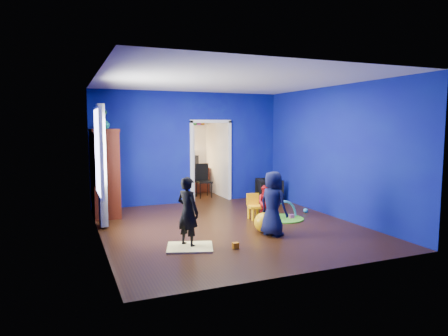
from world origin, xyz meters
name	(u,v)px	position (x,y,z in m)	size (l,w,h in m)	color
floor	(230,226)	(0.00, 0.00, 0.00)	(5.00, 5.50, 0.01)	black
ceiling	(230,81)	(0.00, 0.00, 2.90)	(5.00, 5.50, 0.01)	white
wall_back	(189,148)	(0.00, 2.75, 1.45)	(5.00, 0.02, 2.90)	#0B0C80
wall_front	(310,169)	(0.00, -2.75, 1.45)	(5.00, 0.02, 2.90)	#0B0C80
wall_left	(99,159)	(-2.50, 0.00, 1.45)	(0.02, 5.50, 2.90)	#0B0C80
wall_right	(334,152)	(2.50, 0.00, 1.45)	(0.02, 5.50, 2.90)	#0B0C80
alcove	(200,153)	(0.60, 3.62, 1.25)	(1.00, 1.75, 2.50)	silver
armchair	(269,189)	(2.10, 2.20, 0.30)	(0.65, 0.66, 0.60)	black
child_black	(188,212)	(-1.17, -0.96, 0.59)	(0.43, 0.28, 1.19)	black
child_navy	(273,204)	(0.48, -0.90, 0.60)	(0.59, 0.38, 1.20)	#101A3D
toddler_red	(266,203)	(0.91, 0.19, 0.38)	(0.37, 0.29, 0.76)	#B2131C
vase	(105,124)	(-2.21, 1.72, 2.07)	(0.22, 0.22, 0.23)	#0B495D
potted_plant	(102,119)	(-2.21, 2.24, 2.18)	(0.25, 0.25, 0.44)	#318939
tv_armoire	(105,172)	(-2.21, 2.02, 0.98)	(0.58, 1.14, 1.96)	#381209
crt_tv	(107,171)	(-2.17, 2.02, 1.02)	(0.46, 0.70, 0.54)	silver
yellow_blanket	(190,247)	(-1.17, -1.06, 0.01)	(0.75, 0.60, 0.03)	#F2E07A
hopper_ball	(264,222)	(0.43, -0.65, 0.19)	(0.38, 0.38, 0.38)	yellow
kid_chair	(255,208)	(0.76, 0.39, 0.25)	(0.28, 0.28, 0.50)	yellow
play_mat	(284,218)	(1.34, 0.16, 0.01)	(0.87, 0.87, 0.02)	green
toy_arch	(284,218)	(1.34, 0.16, 0.02)	(0.78, 0.78, 0.05)	#3F8CD8
window_left	(98,152)	(-2.48, 0.35, 1.55)	(0.03, 0.95, 1.55)	white
curtain	(102,165)	(-2.37, 0.90, 1.25)	(0.14, 0.42, 2.40)	slate
doorway	(211,162)	(0.60, 2.75, 1.05)	(1.16, 0.10, 2.10)	white
study_desk	(194,180)	(0.60, 4.26, 0.38)	(0.88, 0.44, 0.75)	#3D140A
desk_monitor	(192,161)	(0.60, 4.38, 0.95)	(0.40, 0.05, 0.32)	black
desk_lamp	(184,162)	(0.32, 4.32, 0.93)	(0.14, 0.14, 0.14)	#FFD88C
folding_chair	(204,181)	(0.60, 3.30, 0.46)	(0.40, 0.40, 0.92)	black
book_shelf	(192,126)	(0.60, 4.37, 2.02)	(0.88, 0.24, 0.04)	white
toy_0	(306,210)	(2.14, 0.51, 0.06)	(0.11, 0.11, 0.11)	#2896E6
toy_1	(235,246)	(-0.48, -1.36, 0.05)	(0.10, 0.08, 0.10)	orange
toy_2	(267,214)	(1.14, 0.53, 0.06)	(0.11, 0.11, 0.11)	green
toy_3	(292,217)	(1.50, 0.08, 0.05)	(0.10, 0.08, 0.10)	#B94590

